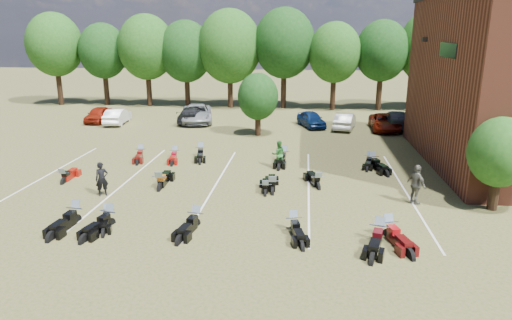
# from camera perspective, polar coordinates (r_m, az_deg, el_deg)

# --- Properties ---
(ground) EXTENTS (160.00, 160.00, 0.00)m
(ground) POSITION_cam_1_polar(r_m,az_deg,el_deg) (21.54, 1.26, -6.03)
(ground) COLOR brown
(ground) RESTS_ON ground
(car_0) EXTENTS (1.85, 4.10, 1.37)m
(car_0) POSITION_cam_1_polar(r_m,az_deg,el_deg) (44.25, -19.08, 5.40)
(car_0) COLOR maroon
(car_0) RESTS_ON ground
(car_1) EXTENTS (1.87, 4.31, 1.38)m
(car_1) POSITION_cam_1_polar(r_m,az_deg,el_deg) (42.76, -16.94, 5.25)
(car_1) COLOR silver
(car_1) RESTS_ON ground
(car_2) EXTENTS (3.82, 6.20, 1.60)m
(car_2) POSITION_cam_1_polar(r_m,az_deg,el_deg) (41.91, -7.41, 5.76)
(car_2) COLOR gray
(car_2) RESTS_ON ground
(car_3) EXTENTS (2.17, 4.98, 1.43)m
(car_3) POSITION_cam_1_polar(r_m,az_deg,el_deg) (41.94, -7.98, 5.62)
(car_3) COLOR black
(car_3) RESTS_ON ground
(car_4) EXTENTS (2.86, 4.28, 1.35)m
(car_4) POSITION_cam_1_polar(r_m,az_deg,el_deg) (39.89, 6.93, 5.09)
(car_4) COLOR #0B204F
(car_4) RESTS_ON ground
(car_5) EXTENTS (2.26, 4.37, 1.37)m
(car_5) POSITION_cam_1_polar(r_m,az_deg,el_deg) (39.48, 11.05, 4.81)
(car_5) COLOR #AFAEAA
(car_5) RESTS_ON ground
(car_6) EXTENTS (2.33, 4.89, 1.35)m
(car_6) POSITION_cam_1_polar(r_m,az_deg,el_deg) (39.72, 15.79, 4.55)
(car_6) COLOR #5B1105
(car_6) RESTS_ON ground
(car_7) EXTENTS (2.14, 5.21, 1.51)m
(car_7) POSITION_cam_1_polar(r_m,az_deg,el_deg) (40.72, 17.07, 4.83)
(car_7) COLOR #333438
(car_7) RESTS_ON ground
(person_black) EXTENTS (0.76, 0.69, 1.73)m
(person_black) POSITION_cam_1_polar(r_m,az_deg,el_deg) (24.15, -18.72, -2.27)
(person_black) COLOR black
(person_black) RESTS_ON ground
(person_green) EXTENTS (0.96, 0.84, 1.68)m
(person_green) POSITION_cam_1_polar(r_m,az_deg,el_deg) (27.62, 2.82, 0.73)
(person_green) COLOR #276A28
(person_green) RESTS_ON ground
(person_grey) EXTENTS (0.99, 1.23, 1.95)m
(person_grey) POSITION_cam_1_polar(r_m,az_deg,el_deg) (23.03, 19.40, -2.92)
(person_grey) COLOR #525046
(person_grey) RESTS_ON ground
(motorcycle_0) EXTENTS (0.96, 2.50, 1.36)m
(motorcycle_0) POSITION_cam_1_polar(r_m,az_deg,el_deg) (21.48, -21.57, -7.26)
(motorcycle_0) COLOR black
(motorcycle_0) RESTS_ON ground
(motorcycle_1) EXTENTS (1.19, 2.42, 1.29)m
(motorcycle_1) POSITION_cam_1_polar(r_m,az_deg,el_deg) (20.67, -17.80, -7.80)
(motorcycle_1) COLOR black
(motorcycle_1) RESTS_ON ground
(motorcycle_2) EXTENTS (1.18, 2.11, 1.12)m
(motorcycle_2) POSITION_cam_1_polar(r_m,az_deg,el_deg) (21.11, -18.00, -7.32)
(motorcycle_2) COLOR black
(motorcycle_2) RESTS_ON ground
(motorcycle_3) EXTENTS (1.11, 2.38, 1.28)m
(motorcycle_3) POSITION_cam_1_polar(r_m,az_deg,el_deg) (19.77, -7.51, -8.24)
(motorcycle_3) COLOR black
(motorcycle_3) RESTS_ON ground
(motorcycle_4) EXTENTS (1.18, 2.30, 1.23)m
(motorcycle_4) POSITION_cam_1_polar(r_m,az_deg,el_deg) (19.24, 4.70, -8.86)
(motorcycle_4) COLOR black
(motorcycle_4) RESTS_ON ground
(motorcycle_5) EXTENTS (1.42, 2.60, 1.38)m
(motorcycle_5) POSITION_cam_1_polar(r_m,az_deg,el_deg) (18.92, 15.02, -9.82)
(motorcycle_5) COLOR black
(motorcycle_5) RESTS_ON ground
(motorcycle_6) EXTENTS (1.42, 2.54, 1.35)m
(motorcycle_6) POSITION_cam_1_polar(r_m,az_deg,el_deg) (19.39, 16.19, -9.27)
(motorcycle_6) COLOR #45090A
(motorcycle_6) RESTS_ON ground
(motorcycle_7) EXTENTS (0.79, 2.19, 1.21)m
(motorcycle_7) POSITION_cam_1_polar(r_m,az_deg,el_deg) (27.07, -22.88, -2.70)
(motorcycle_7) COLOR maroon
(motorcycle_7) RESTS_ON ground
(motorcycle_8) EXTENTS (0.90, 2.55, 1.41)m
(motorcycle_8) POSITION_cam_1_polar(r_m,az_deg,el_deg) (24.51, -11.90, -3.63)
(motorcycle_8) COLOR black
(motorcycle_8) RESTS_ON ground
(motorcycle_10) EXTENTS (0.82, 2.10, 1.14)m
(motorcycle_10) POSITION_cam_1_polar(r_m,az_deg,el_deg) (23.22, 1.17, -4.39)
(motorcycle_10) COLOR black
(motorcycle_10) RESTS_ON ground
(motorcycle_11) EXTENTS (1.00, 2.49, 1.35)m
(motorcycle_11) POSITION_cam_1_polar(r_m,az_deg,el_deg) (23.45, 2.06, -4.19)
(motorcycle_11) COLOR black
(motorcycle_11) RESTS_ON ground
(motorcycle_12) EXTENTS (1.35, 2.44, 1.30)m
(motorcycle_12) POSITION_cam_1_polar(r_m,az_deg,el_deg) (24.39, 7.71, -3.53)
(motorcycle_12) COLOR black
(motorcycle_12) RESTS_ON ground
(motorcycle_14) EXTENTS (1.08, 2.26, 1.21)m
(motorcycle_14) POSITION_cam_1_polar(r_m,az_deg,el_deg) (30.85, -14.13, 0.26)
(motorcycle_14) COLOR #4E0E0B
(motorcycle_14) RESTS_ON ground
(motorcycle_15) EXTENTS (0.97, 2.18, 1.18)m
(motorcycle_15) POSITION_cam_1_polar(r_m,az_deg,el_deg) (30.15, -10.07, 0.14)
(motorcycle_15) COLOR maroon
(motorcycle_15) RESTS_ON ground
(motorcycle_16) EXTENTS (1.15, 2.43, 1.30)m
(motorcycle_16) POSITION_cam_1_polar(r_m,az_deg,el_deg) (30.43, -6.88, 0.42)
(motorcycle_16) COLOR black
(motorcycle_16) RESTS_ON ground
(motorcycle_17) EXTENTS (0.73, 2.25, 1.25)m
(motorcycle_17) POSITION_cam_1_polar(r_m,az_deg,el_deg) (29.53, 3.13, 0.04)
(motorcycle_17) COLOR black
(motorcycle_17) RESTS_ON ground
(motorcycle_18) EXTENTS (1.04, 2.54, 1.38)m
(motorcycle_18) POSITION_cam_1_polar(r_m,az_deg,el_deg) (29.12, 3.47, -0.20)
(motorcycle_18) COLOR black
(motorcycle_18) RESTS_ON ground
(motorcycle_19) EXTENTS (1.04, 2.14, 1.14)m
(motorcycle_19) POSITION_cam_1_polar(r_m,az_deg,el_deg) (29.30, 13.93, -0.55)
(motorcycle_19) COLOR black
(motorcycle_19) RESTS_ON ground
(motorcycle_20) EXTENTS (1.48, 2.55, 1.36)m
(motorcycle_20) POSITION_cam_1_polar(r_m,az_deg,el_deg) (28.75, 14.34, -0.89)
(motorcycle_20) COLOR black
(motorcycle_20) RESTS_ON ground
(tree_line) EXTENTS (56.00, 6.00, 9.79)m
(tree_line) POSITION_cam_1_polar(r_m,az_deg,el_deg) (49.03, 3.13, 13.79)
(tree_line) COLOR black
(tree_line) RESTS_ON ground
(young_tree_near_building) EXTENTS (2.80, 2.80, 4.16)m
(young_tree_near_building) POSITION_cam_1_polar(r_m,az_deg,el_deg) (23.31, 28.21, 0.85)
(young_tree_near_building) COLOR black
(young_tree_near_building) RESTS_ON ground
(young_tree_midfield) EXTENTS (3.20, 3.20, 4.70)m
(young_tree_midfield) POSITION_cam_1_polar(r_m,az_deg,el_deg) (35.96, 0.24, 7.94)
(young_tree_midfield) COLOR black
(young_tree_midfield) RESTS_ON ground
(parking_lines) EXTENTS (20.10, 14.00, 0.01)m
(parking_lines) POSITION_cam_1_polar(r_m,az_deg,el_deg) (24.73, -5.09, -3.15)
(parking_lines) COLOR silver
(parking_lines) RESTS_ON ground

